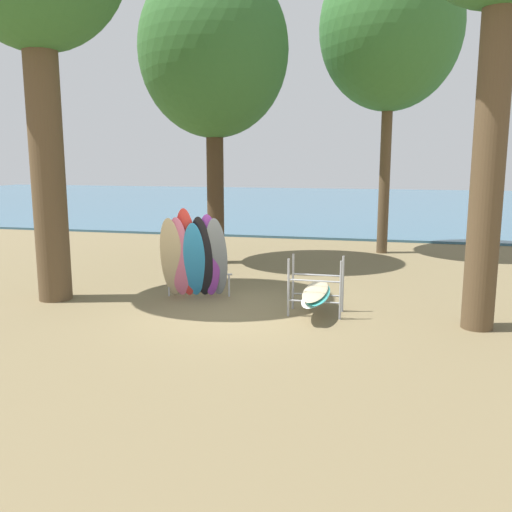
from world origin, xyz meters
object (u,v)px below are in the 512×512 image
Objects in this scene: leaning_board_pile at (194,257)px; tree_mid_behind at (391,28)px; tree_far_left_back at (214,52)px; board_storage_rack at (316,293)px.

tree_mid_behind is at bearing 60.94° from leaning_board_pile.
tree_mid_behind is 4.63× the size of leaning_board_pile.
tree_mid_behind is 1.13× the size of tree_far_left_back.
tree_far_left_back is at bearing 100.92° from leaning_board_pile.
tree_mid_behind is 11.01m from leaning_board_pile.
tree_far_left_back reaches higher than leaning_board_pile.
leaning_board_pile is at bearing -119.06° from tree_mid_behind.
tree_mid_behind is 6.15m from tree_far_left_back.
tree_far_left_back is 8.85m from board_storage_rack.
tree_mid_behind reaches higher than board_storage_rack.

